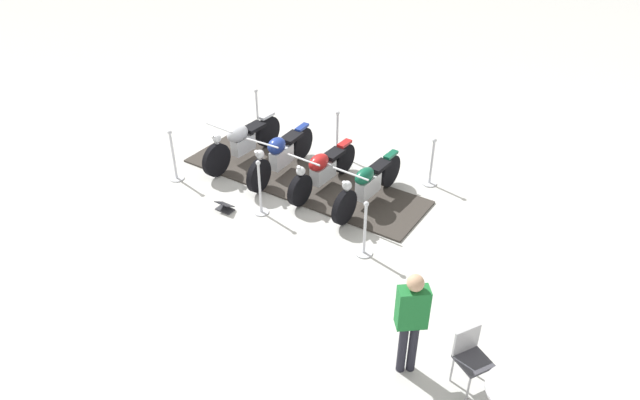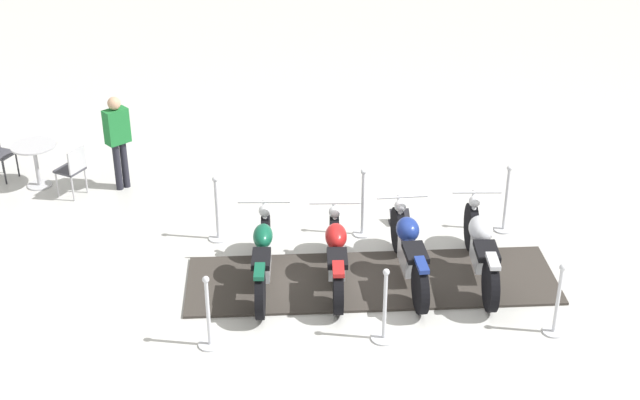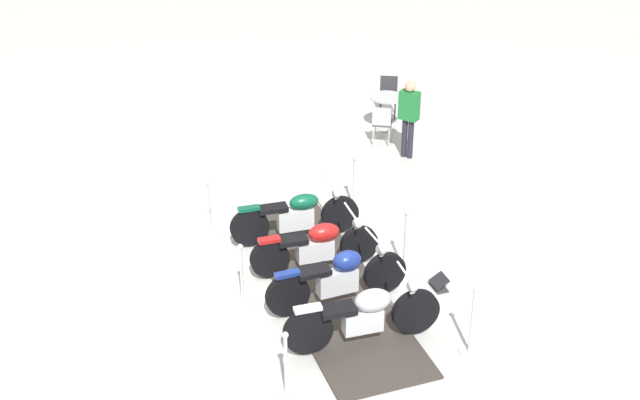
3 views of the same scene
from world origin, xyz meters
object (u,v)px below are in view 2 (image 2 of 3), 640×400
(motorcycle_chrome, at_px, (481,246))
(bystander_person, at_px, (118,135))
(motorcycle_navy, at_px, (409,249))
(stanchion_right_rear, at_px, (217,218))
(cafe_table, at_px, (35,155))
(motorcycle_maroon, at_px, (336,253))
(stanchion_left_rear, at_px, (209,323))
(stanchion_left_mid, at_px, (384,317))
(motorcycle_forest, at_px, (263,255))
(stanchion_right_front, at_px, (505,208))
(stanchion_left_front, at_px, (557,309))
(stanchion_right_mid, at_px, (363,211))
(info_placard, at_px, (400,220))
(cafe_chair_near_table, at_px, (73,168))

(motorcycle_chrome, relative_size, bystander_person, 1.40)
(motorcycle_chrome, height_order, motorcycle_navy, motorcycle_chrome)
(stanchion_right_rear, distance_m, cafe_table, 3.79)
(motorcycle_maroon, bearing_deg, motorcycle_navy, -87.73)
(motorcycle_navy, distance_m, stanchion_left_rear, 3.12)
(cafe_table, bearing_deg, bystander_person, 93.30)
(stanchion_left_rear, bearing_deg, stanchion_left_mid, 99.75)
(motorcycle_chrome, height_order, motorcycle_forest, motorcycle_chrome)
(motorcycle_chrome, bearing_deg, bystander_person, 62.87)
(motorcycle_maroon, distance_m, bystander_person, 4.75)
(motorcycle_maroon, bearing_deg, stanchion_left_rear, 131.35)
(motorcycle_forest, height_order, cafe_table, motorcycle_forest)
(stanchion_right_front, relative_size, stanchion_left_rear, 1.08)
(bystander_person, bearing_deg, motorcycle_forest, -1.89)
(stanchion_left_front, relative_size, stanchion_right_mid, 0.92)
(stanchion_right_mid, xyz_separation_m, stanchion_right_rear, (0.38, -2.23, -0.05))
(motorcycle_chrome, relative_size, motorcycle_maroon, 1.08)
(info_placard, bearing_deg, stanchion_right_rear, -173.71)
(stanchion_left_rear, relative_size, bystander_person, 0.63)
(motorcycle_forest, relative_size, stanchion_left_mid, 2.14)
(motorcycle_forest, bearing_deg, stanchion_right_front, -67.62)
(stanchion_right_front, xyz_separation_m, info_placard, (-0.04, -1.65, -0.33))
(motorcycle_navy, distance_m, stanchion_right_rear, 3.09)
(info_placard, relative_size, cafe_table, 0.48)
(motorcycle_maroon, height_order, cafe_chair_near_table, motorcycle_maroon)
(stanchion_right_rear, bearing_deg, motorcycle_chrome, 80.43)
(stanchion_left_mid, bearing_deg, stanchion_right_front, 150.31)
(stanchion_right_mid, xyz_separation_m, stanchion_left_rear, (3.09, -1.76, -0.06))
(stanchion_right_front, bearing_deg, motorcycle_maroon, -54.50)
(motorcycle_maroon, height_order, motorcycle_forest, motorcycle_forest)
(stanchion_right_mid, relative_size, stanchion_right_front, 1.01)
(motorcycle_navy, height_order, stanchion_right_front, stanchion_right_front)
(motorcycle_maroon, relative_size, stanchion_left_front, 2.05)
(stanchion_left_rear, bearing_deg, motorcycle_maroon, 138.69)
(stanchion_right_front, distance_m, stanchion_left_mid, 3.56)
(info_placard, xyz_separation_m, cafe_table, (-0.66, -6.30, 0.52))
(cafe_table, bearing_deg, stanchion_left_mid, 58.47)
(motorcycle_forest, relative_size, stanchion_right_front, 2.02)
(stanchion_right_rear, bearing_deg, info_placard, 106.04)
(motorcycle_navy, relative_size, stanchion_right_front, 2.01)
(stanchion_left_front, bearing_deg, bystander_person, -116.77)
(stanchion_left_front, relative_size, bystander_person, 0.63)
(motorcycle_maroon, relative_size, stanchion_left_rear, 2.06)
(stanchion_right_front, relative_size, info_placard, 3.03)
(stanchion_right_mid, bearing_deg, stanchion_left_mid, 9.75)
(stanchion_left_mid, bearing_deg, stanchion_right_mid, -170.25)
(motorcycle_chrome, relative_size, info_placard, 6.26)
(stanchion_right_front, relative_size, stanchion_right_rear, 1.05)
(motorcycle_maroon, distance_m, cafe_table, 5.98)
(stanchion_right_mid, xyz_separation_m, info_placard, (-0.42, 0.58, -0.35))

